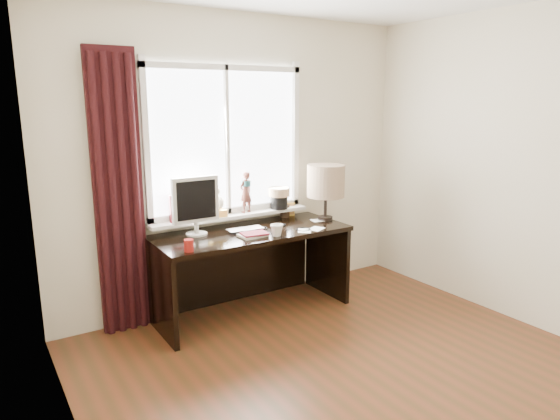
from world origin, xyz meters
TOP-DOWN VIEW (x-y plane):
  - floor at (0.00, 0.00)m, footprint 3.50×4.00m
  - wall_back at (0.00, 2.00)m, footprint 3.50×0.00m
  - wall_left at (-1.75, 0.00)m, footprint 0.00×4.00m
  - laptop at (-0.15, 1.65)m, footprint 0.33×0.22m
  - mug at (-0.00, 1.37)m, footprint 0.15×0.14m
  - red_cup at (-0.78, 1.36)m, footprint 0.07×0.07m
  - window at (-0.13, 1.95)m, footprint 1.52×0.22m
  - curtain at (-1.13, 1.91)m, footprint 0.38×0.09m
  - desk at (-0.10, 1.73)m, footprint 1.70×0.70m
  - monitor at (-0.55, 1.77)m, footprint 0.40×0.18m
  - notebook_stack at (-0.17, 1.46)m, footprint 0.24×0.18m
  - brush_holder at (0.42, 1.91)m, footprint 0.09×0.09m
  - icon_frame at (0.49, 1.93)m, footprint 0.10×0.04m
  - table_lamp at (0.69, 1.62)m, footprint 0.35×0.35m
  - loose_papers at (0.44, 1.46)m, footprint 0.51×0.40m
  - desk_cables at (0.20, 1.55)m, footprint 0.44×0.41m

SIDE VIEW (x-z plane):
  - floor at x=0.00m, z-range 0.00..0.00m
  - desk at x=-0.10m, z-range 0.13..0.88m
  - loose_papers at x=0.44m, z-range 0.75..0.75m
  - desk_cables at x=0.20m, z-range 0.75..0.76m
  - laptop at x=-0.15m, z-range 0.75..0.77m
  - notebook_stack at x=-0.17m, z-range 0.75..0.78m
  - red_cup at x=-0.78m, z-range 0.75..0.84m
  - mug at x=0.00m, z-range 0.75..0.86m
  - brush_holder at x=0.42m, z-range 0.69..0.94m
  - icon_frame at x=0.49m, z-range 0.75..0.88m
  - monitor at x=-0.55m, z-range 0.78..1.27m
  - table_lamp at x=0.69m, z-range 0.85..1.37m
  - curtain at x=-1.13m, z-range -0.01..2.24m
  - wall_back at x=0.00m, z-range 0.00..2.60m
  - wall_left at x=-1.75m, z-range 0.00..2.60m
  - window at x=-0.13m, z-range 0.61..2.01m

